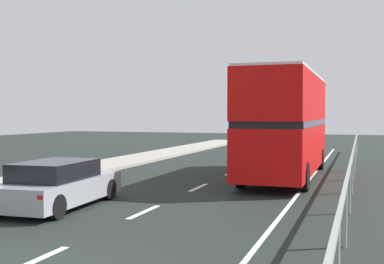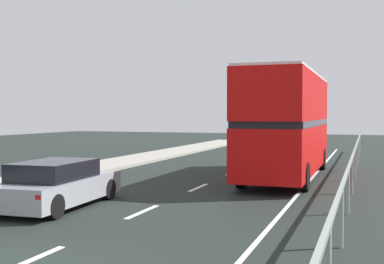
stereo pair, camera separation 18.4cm
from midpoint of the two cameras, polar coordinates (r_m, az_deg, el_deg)
name	(u,v)px [view 2 (the right image)]	position (r m, az deg, el deg)	size (l,w,h in m)	color
lane_paint_markings	(250,199)	(15.55, 7.08, -7.70)	(3.72, 46.00, 0.01)	silver
bridge_side_railing	(350,170)	(15.41, 18.18, -4.22)	(0.10, 42.00, 1.22)	gray
double_decker_bus_red	(288,122)	(20.72, 11.27, 1.10)	(2.49, 10.02, 4.30)	red
hatchback_car_near	(57,185)	(14.50, -14.99, -5.91)	(2.05, 4.48, 1.33)	gray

